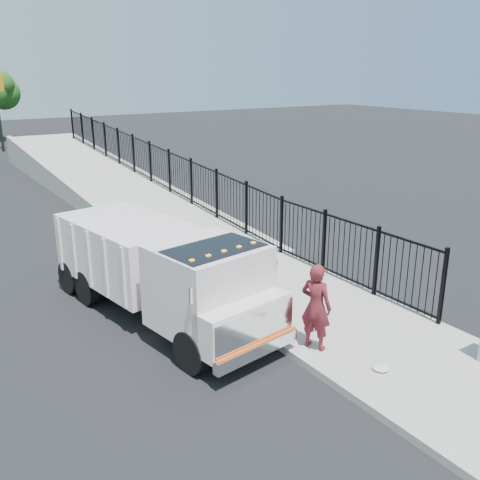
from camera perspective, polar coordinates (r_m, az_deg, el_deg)
ground at (r=12.29m, az=2.39°, el=-9.94°), size 120.00×120.00×0.00m
sidewalk at (r=12.13m, az=15.62°, el=-10.72°), size 3.55×12.00×0.12m
curb at (r=10.89m, az=8.66°, el=-13.58°), size 0.30×12.00×0.16m
ramp at (r=26.85m, az=-13.91°, el=4.97°), size 3.95×24.06×3.19m
iron_fence at (r=23.56m, az=-7.49°, el=5.84°), size 0.10×28.00×1.80m
truck at (r=12.56m, az=-8.31°, el=-3.00°), size 3.18×6.98×2.30m
worker at (r=11.18m, az=8.10°, el=-7.05°), size 0.67×0.80×1.86m
debris at (r=11.05m, az=14.80°, el=-13.01°), size 0.35×0.35×0.09m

